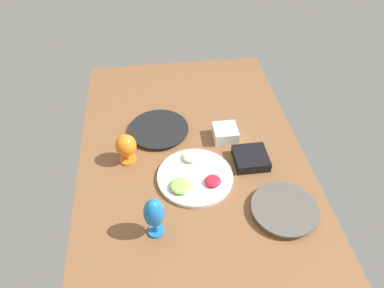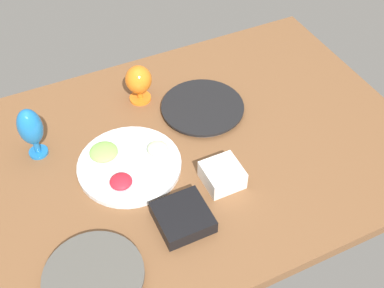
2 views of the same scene
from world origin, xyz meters
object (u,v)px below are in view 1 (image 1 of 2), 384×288
dinner_plate_right (159,130)px  square_bowl_white (225,133)px  hurricane_glass_orange (126,146)px  hurricane_glass_blue (154,214)px  dinner_plate_left (284,210)px  fruit_platter (194,177)px  square_bowl_black (251,158)px

dinner_plate_right → square_bowl_white: bearing=-105.8°
hurricane_glass_orange → hurricane_glass_blue: bearing=-165.2°
dinner_plate_left → fruit_platter: (21.83, 33.15, -0.17)cm
dinner_plate_right → hurricane_glass_orange: 24.46cm
hurricane_glass_blue → square_bowl_black: size_ratio=1.26×
square_bowl_white → square_bowl_black: (-17.16, -8.42, -0.96)cm
fruit_platter → square_bowl_black: (6.86, -26.59, 1.22)cm
dinner_plate_left → square_bowl_black: square_bowl_black is taller
fruit_platter → hurricane_glass_blue: size_ratio=1.76×
dinner_plate_right → square_bowl_black: size_ratio=1.96×
dinner_plate_right → square_bowl_black: bearing=-123.1°
hurricane_glass_orange → square_bowl_white: 47.82cm
fruit_platter → square_bowl_black: square_bowl_black is taller
dinner_plate_right → square_bowl_white: 32.88cm
fruit_platter → square_bowl_white: bearing=-37.1°
dinner_plate_right → hurricane_glass_orange: (-17.70, 15.18, 7.41)cm
dinner_plate_left → hurricane_glass_orange: (37.09, 61.70, 7.09)cm
fruit_platter → square_bowl_black: 27.49cm
dinner_plate_right → fruit_platter: (-32.96, -13.38, 0.14)cm
dinner_plate_right → fruit_platter: 35.57cm
square_bowl_white → square_bowl_black: square_bowl_white is taller
dinner_plate_left → hurricane_glass_blue: 52.23cm
square_bowl_white → square_bowl_black: 19.14cm
dinner_plate_right → square_bowl_black: square_bowl_black is taller
square_bowl_white → fruit_platter: bearing=142.9°
dinner_plate_right → hurricane_glass_blue: size_ratio=1.56×
dinner_plate_left → fruit_platter: 39.69cm
dinner_plate_right → square_bowl_black: (-26.10, -39.97, 1.36)cm
hurricane_glass_blue → square_bowl_white: bearing=-36.8°
hurricane_glass_orange → square_bowl_white: bearing=-79.4°
dinner_plate_right → square_bowl_black: 47.76cm
dinner_plate_right → fruit_platter: bearing=-157.9°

